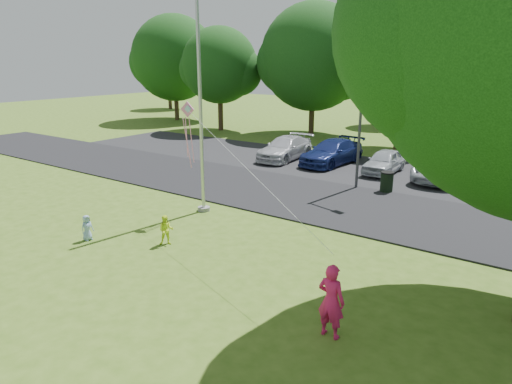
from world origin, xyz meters
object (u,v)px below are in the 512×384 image
Objects in this scene: child_yellow at (166,230)px; child_blue at (87,228)px; woman at (331,301)px; kite at (191,124)px; trash_can at (387,182)px; flagpole at (200,108)px; street_lamp at (366,105)px.

child_yellow is 2.82m from child_blue.
child_yellow is (-6.84, 1.61, -0.36)m from woman.
kite is (1.49, 3.74, 3.26)m from child_blue.
trash_can is at bearing -27.64° from child_blue.
trash_can is (5.16, 6.95, -3.67)m from flagpole.
flagpole is 9.40m from trash_can.
kite is at bearing -121.32° from trash_can.
woman is at bearing -54.16° from street_lamp.
trash_can is at bearing 53.39° from flagpole.
flagpole reaches higher than street_lamp.
trash_can is 9.79m from kite.
street_lamp is 8.49m from kite.
woman is 0.21× the size of kite.
woman is at bearing -91.18° from child_blue.
street_lamp reaches higher than trash_can.
kite is at bearing -20.99° from child_blue.
flagpole is at bearing 100.81° from kite.
kite is (-3.63, -7.66, -0.29)m from street_lamp.
child_yellow is at bearing -88.51° from street_lamp.
trash_can is at bearing -74.46° from woman.
kite is (-1.01, 2.45, 3.20)m from child_yellow.
trash_can is (1.17, 0.24, -3.50)m from street_lamp.
flagpole is 5.73× the size of woman.
woman reaches higher than child_yellow.
street_lamp is at bearing 54.96° from kite.
child_yellow is at bearing -77.21° from kite.
child_blue is at bearing -118.44° from trash_can.
woman is (3.05, -11.96, 0.38)m from trash_can.
trash_can is 0.12× the size of kite.
trash_can is 1.10× the size of child_blue.
trash_can is 0.56× the size of woman.
child_blue is 5.18m from kite.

